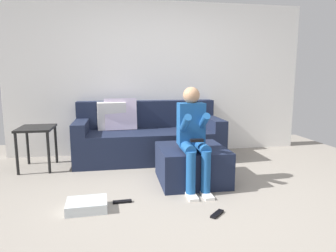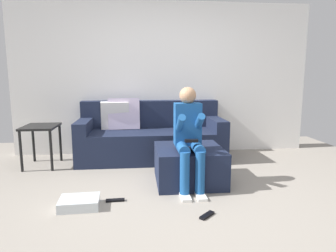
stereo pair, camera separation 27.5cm
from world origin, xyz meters
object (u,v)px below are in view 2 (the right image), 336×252
(ottoman, at_px, (189,165))
(couch_sectional, at_px, (150,137))
(remote_near_ottoman, at_px, (207,215))
(remote_by_storage_bin, at_px, (115,200))
(storage_bin, at_px, (79,203))
(side_table, at_px, (41,132))
(person_seated, at_px, (189,134))

(ottoman, bearing_deg, couch_sectional, 110.64)
(couch_sectional, height_order, remote_near_ottoman, couch_sectional)
(remote_near_ottoman, height_order, remote_by_storage_bin, same)
(storage_bin, distance_m, side_table, 1.71)
(couch_sectional, height_order, person_seated, person_seated)
(couch_sectional, height_order, side_table, couch_sectional)
(couch_sectional, height_order, remote_by_storage_bin, couch_sectional)
(remote_near_ottoman, bearing_deg, storage_bin, 120.65)
(couch_sectional, bearing_deg, remote_near_ottoman, -78.22)
(couch_sectional, relative_size, remote_near_ottoman, 12.07)
(ottoman, xyz_separation_m, remote_near_ottoman, (0.01, -0.93, -0.20))
(person_seated, xyz_separation_m, side_table, (-1.92, 1.06, -0.15))
(remote_near_ottoman, relative_size, remote_by_storage_bin, 0.95)
(remote_by_storage_bin, bearing_deg, remote_near_ottoman, -28.99)
(storage_bin, height_order, remote_by_storage_bin, storage_bin)
(couch_sectional, bearing_deg, remote_by_storage_bin, -104.97)
(couch_sectional, bearing_deg, ottoman, -69.36)
(side_table, bearing_deg, storage_bin, -62.06)
(couch_sectional, xyz_separation_m, remote_near_ottoman, (0.42, -2.03, -0.32))
(couch_sectional, relative_size, remote_by_storage_bin, 11.51)
(side_table, distance_m, remote_by_storage_bin, 1.82)
(storage_bin, height_order, remote_near_ottoman, storage_bin)
(ottoman, distance_m, remote_near_ottoman, 0.95)
(person_seated, bearing_deg, remote_by_storage_bin, -159.79)
(ottoman, relative_size, side_table, 1.38)
(ottoman, height_order, side_table, side_table)
(ottoman, distance_m, side_table, 2.16)
(remote_by_storage_bin, bearing_deg, storage_bin, -164.70)
(person_seated, xyz_separation_m, remote_near_ottoman, (0.05, -0.72, -0.62))
(couch_sectional, xyz_separation_m, remote_by_storage_bin, (-0.43, -1.61, -0.32))
(remote_by_storage_bin, bearing_deg, side_table, 126.85)
(storage_bin, distance_m, remote_by_storage_bin, 0.35)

